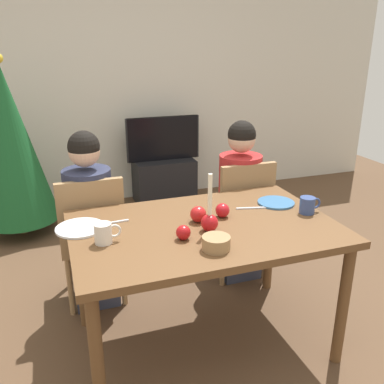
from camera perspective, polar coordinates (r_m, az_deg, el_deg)
The scene contains 21 objects.
ground_plane at distance 2.61m, azimuth 1.54°, elevation -19.78°, with size 7.68×7.68×0.00m, color brown.
back_wall at distance 4.55m, azimuth -10.37°, elevation 14.95°, with size 6.40×0.10×2.60m, color beige.
dining_table at distance 2.24m, azimuth 1.70°, elevation -6.54°, with size 1.40×0.90×0.75m.
chair_left at distance 2.74m, azimuth -13.62°, elevation -5.58°, with size 0.40×0.40×0.90m.
chair_right at distance 3.00m, azimuth 6.72°, elevation -2.85°, with size 0.40×0.40×0.90m.
person_left_child at distance 2.75m, azimuth -13.79°, elevation -4.22°, with size 0.30×0.30×1.17m.
person_right_child at distance 3.01m, azimuth 6.49°, elevation -1.61°, with size 0.30×0.30×1.17m.
tv_stand at distance 4.55m, azimuth -3.86°, elevation 1.58°, with size 0.64×0.40×0.48m, color black.
tv at distance 4.43m, azimuth -4.00°, elevation 7.37°, with size 0.79×0.05×0.46m.
christmas_tree at distance 3.93m, azimuth -23.66°, elevation 5.85°, with size 0.68×0.68×1.59m.
candle_centerpiece at distance 2.12m, azimuth 2.42°, elevation -3.79°, with size 0.09×0.09×0.31m.
plate_left at distance 2.24m, azimuth -15.16°, elevation -4.81°, with size 0.25×0.25×0.01m, color silver.
plate_right at distance 2.55m, azimuth 11.51°, elevation -1.44°, with size 0.22×0.22×0.01m, color teal.
mug_left at distance 2.04m, azimuth -12.05°, elevation -5.58°, with size 0.13×0.09×0.10m.
mug_right at distance 2.43m, azimuth 15.68°, elevation -1.75°, with size 0.13×0.09×0.09m.
fork_left at distance 2.27m, azimuth -10.95°, elevation -4.17°, with size 0.18×0.01×0.01m, color silver.
fork_right at distance 2.44m, azimuth 8.19°, elevation -2.21°, with size 0.18×0.01×0.01m, color silver.
bowl_walnuts at distance 1.95m, azimuth 3.35°, elevation -7.03°, with size 0.13×0.13×0.06m, color #99754C.
apple_near_candle at distance 2.04m, azimuth -1.21°, elevation -5.60°, with size 0.07×0.07×0.07m, color #AC1316.
apple_by_left_plate at distance 2.23m, azimuth 0.86°, elevation -3.07°, with size 0.09×0.09×0.09m, color red.
apple_by_right_mug at distance 2.30m, azimuth 4.23°, elevation -2.54°, with size 0.08×0.08×0.08m, color red.
Camera 1 is at (-0.72, -1.87, 1.66)m, focal length 38.68 mm.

